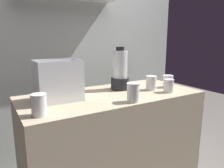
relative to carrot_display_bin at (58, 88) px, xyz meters
The scene contains 9 objects.
counter 0.68m from the carrot_display_bin, ahead, with size 1.40×0.64×0.90m, color tan.
back_wall_unit 0.87m from the carrot_display_bin, 60.77° to the left, with size 2.60×0.24×2.50m.
carrot_display_bin is the anchor object (origin of this frame).
blender_pitcher 0.55m from the carrot_display_bin, ahead, with size 0.15×0.15×0.36m.
juice_cup_mango_far_left 0.31m from the carrot_display_bin, 127.48° to the right, with size 0.09×0.09×0.13m.
juice_cup_beet_left 0.52m from the carrot_display_bin, 35.34° to the right, with size 0.09×0.09×0.13m.
juice_cup_pomegranate_middle 0.77m from the carrot_display_bin, ahead, with size 0.09×0.09×0.12m.
juice_cup_orange_right 0.86m from the carrot_display_bin, 15.54° to the right, with size 0.08×0.08×0.11m.
juice_cup_orange_far_right 0.96m from the carrot_display_bin, ahead, with size 0.09×0.09×0.11m.
Camera 1 is at (-0.83, -1.40, 1.34)m, focal length 34.53 mm.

